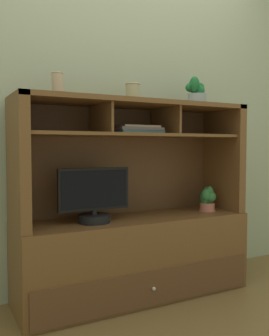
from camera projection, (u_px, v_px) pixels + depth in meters
name	position (u px, v px, depth m)	size (l,w,h in m)	color
floor_plane	(134.00, 296.00, 2.53)	(6.00, 6.00, 0.02)	brown
back_wall	(117.00, 92.00, 2.69)	(6.00, 0.02, 2.80)	#A0A988
media_console	(134.00, 235.00, 2.52)	(1.57, 0.51, 1.30)	brown
tv_monitor	(94.00, 199.00, 2.32)	(0.46, 0.20, 0.34)	black
potted_orchid	(207.00, 199.00, 2.74)	(0.12, 0.12, 0.18)	#BB6956
magazine_stack_left	(136.00, 130.00, 2.45)	(0.32, 0.24, 0.05)	#446A69
potted_succulent	(196.00, 93.00, 2.70)	(0.15, 0.15, 0.21)	#8D9A99
ceramic_vase	(58.00, 85.00, 2.24)	(0.07, 0.07, 0.15)	tan
accent_vase	(133.00, 92.00, 2.48)	(0.10, 0.10, 0.12)	tan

